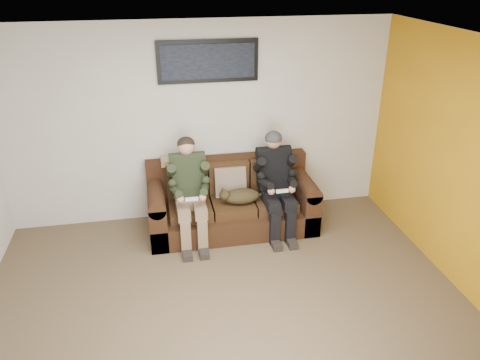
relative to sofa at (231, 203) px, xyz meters
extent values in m
plane|color=brown|center=(-0.32, -1.83, -0.33)|extent=(5.00, 5.00, 0.00)
plane|color=silver|center=(-0.32, -1.83, 2.27)|extent=(5.00, 5.00, 0.00)
plane|color=beige|center=(-0.32, 0.42, 0.97)|extent=(5.00, 0.00, 5.00)
cube|color=#341D0F|center=(0.00, -0.08, -0.18)|extent=(2.13, 0.92, 0.29)
cube|color=#341D0F|center=(0.00, 0.29, 0.25)|extent=(2.13, 0.19, 0.58)
cube|color=#341D0F|center=(-0.96, -0.08, -0.04)|extent=(0.21, 0.92, 0.58)
cube|color=#341D0F|center=(0.96, -0.08, -0.04)|extent=(0.21, 0.92, 0.58)
cylinder|color=#341D0F|center=(-0.96, -0.08, 0.25)|extent=(0.21, 0.92, 0.21)
cylinder|color=#341D0F|center=(0.96, -0.08, 0.25)|extent=(0.21, 0.92, 0.21)
cube|color=#3B2512|center=(-0.55, -0.12, 0.03)|extent=(0.53, 0.58, 0.14)
cube|color=#3B2512|center=(-0.55, 0.15, 0.31)|extent=(0.53, 0.14, 0.43)
cube|color=#3B2512|center=(0.00, -0.12, 0.03)|extent=(0.53, 0.58, 0.14)
cube|color=#3B2512|center=(0.00, 0.15, 0.31)|extent=(0.53, 0.14, 0.43)
cube|color=#3B2512|center=(0.55, -0.12, 0.03)|extent=(0.53, 0.58, 0.14)
cube|color=#3B2512|center=(0.55, 0.15, 0.31)|extent=(0.53, 0.14, 0.43)
cube|color=#7E6352|center=(0.00, 0.04, 0.29)|extent=(0.41, 0.19, 0.40)
cube|color=#C7B692|center=(-0.64, 0.27, 0.54)|extent=(0.44, 0.21, 0.08)
cube|color=#866A54|center=(-0.55, -0.15, 0.17)|extent=(0.36, 0.30, 0.14)
cube|color=#232C1A|center=(-0.55, -0.05, 0.47)|extent=(0.40, 0.30, 0.53)
cylinder|color=#232C1A|center=(-0.55, -0.03, 0.68)|extent=(0.44, 0.18, 0.18)
sphere|color=tan|center=(-0.55, -0.01, 0.84)|extent=(0.21, 0.21, 0.21)
cube|color=#866A54|center=(-0.65, -0.35, 0.16)|extent=(0.15, 0.42, 0.13)
cube|color=#866A54|center=(-0.45, -0.35, 0.16)|extent=(0.15, 0.42, 0.13)
cube|color=#866A54|center=(-0.65, -0.55, -0.12)|extent=(0.12, 0.13, 0.43)
cube|color=#866A54|center=(-0.45, -0.55, -0.12)|extent=(0.12, 0.13, 0.43)
cube|color=black|center=(-0.65, -0.63, -0.29)|extent=(0.11, 0.26, 0.08)
cube|color=black|center=(-0.45, -0.63, -0.29)|extent=(0.11, 0.26, 0.08)
cylinder|color=#232C1A|center=(-0.75, -0.12, 0.57)|extent=(0.11, 0.30, 0.28)
cylinder|color=#232C1A|center=(-0.35, -0.12, 0.57)|extent=(0.11, 0.30, 0.28)
cylinder|color=#232C1A|center=(-0.72, -0.34, 0.41)|extent=(0.14, 0.32, 0.15)
cylinder|color=#232C1A|center=(-0.38, -0.34, 0.41)|extent=(0.14, 0.32, 0.15)
sphere|color=tan|center=(-0.68, -0.46, 0.36)|extent=(0.09, 0.09, 0.09)
sphere|color=tan|center=(-0.42, -0.46, 0.36)|extent=(0.09, 0.09, 0.09)
cube|color=white|center=(-0.55, -0.48, 0.36)|extent=(0.15, 0.04, 0.03)
ellipsoid|color=black|center=(-0.55, 0.00, 0.87)|extent=(0.22, 0.22, 0.17)
cube|color=black|center=(0.55, -0.15, 0.17)|extent=(0.36, 0.30, 0.14)
cube|color=black|center=(0.55, -0.05, 0.47)|extent=(0.40, 0.30, 0.53)
cylinder|color=black|center=(0.55, -0.03, 0.68)|extent=(0.44, 0.18, 0.18)
sphere|color=#AF7861|center=(0.55, -0.01, 0.84)|extent=(0.21, 0.21, 0.21)
cube|color=black|center=(0.45, -0.35, 0.16)|extent=(0.15, 0.42, 0.13)
cube|color=black|center=(0.65, -0.35, 0.16)|extent=(0.15, 0.42, 0.13)
cube|color=black|center=(0.45, -0.55, -0.12)|extent=(0.12, 0.13, 0.43)
cube|color=black|center=(0.65, -0.55, -0.12)|extent=(0.12, 0.13, 0.43)
cube|color=black|center=(0.45, -0.63, -0.29)|extent=(0.11, 0.26, 0.08)
cube|color=black|center=(0.65, -0.63, -0.29)|extent=(0.11, 0.26, 0.08)
cylinder|color=black|center=(0.35, -0.12, 0.57)|extent=(0.11, 0.30, 0.28)
cylinder|color=black|center=(0.75, -0.12, 0.57)|extent=(0.11, 0.30, 0.28)
cylinder|color=black|center=(0.38, -0.34, 0.41)|extent=(0.14, 0.32, 0.15)
cylinder|color=black|center=(0.72, -0.34, 0.41)|extent=(0.14, 0.32, 0.15)
sphere|color=#AF7861|center=(0.42, -0.46, 0.36)|extent=(0.09, 0.09, 0.09)
sphere|color=#AF7861|center=(0.68, -0.46, 0.36)|extent=(0.09, 0.09, 0.09)
cube|color=white|center=(0.55, -0.48, 0.36)|extent=(0.15, 0.04, 0.03)
ellipsoid|color=black|center=(0.55, -0.01, 0.87)|extent=(0.22, 0.22, 0.19)
ellipsoid|color=#44361B|center=(0.10, -0.21, 0.19)|extent=(0.47, 0.26, 0.19)
sphere|color=#44361B|center=(-0.12, -0.24, 0.25)|extent=(0.14, 0.14, 0.14)
cone|color=#44361B|center=(-0.14, -0.28, 0.32)|extent=(0.04, 0.04, 0.04)
cone|color=#44361B|center=(-0.14, -0.21, 0.32)|extent=(0.04, 0.04, 0.04)
cylinder|color=#44361B|center=(0.34, -0.16, 0.16)|extent=(0.26, 0.13, 0.08)
cube|color=black|center=(-0.20, 0.39, 1.77)|extent=(1.25, 0.04, 0.52)
cube|color=black|center=(-0.20, 0.37, 1.77)|extent=(1.15, 0.01, 0.42)
camera|label=1|loc=(-0.92, -5.35, 2.90)|focal=35.00mm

